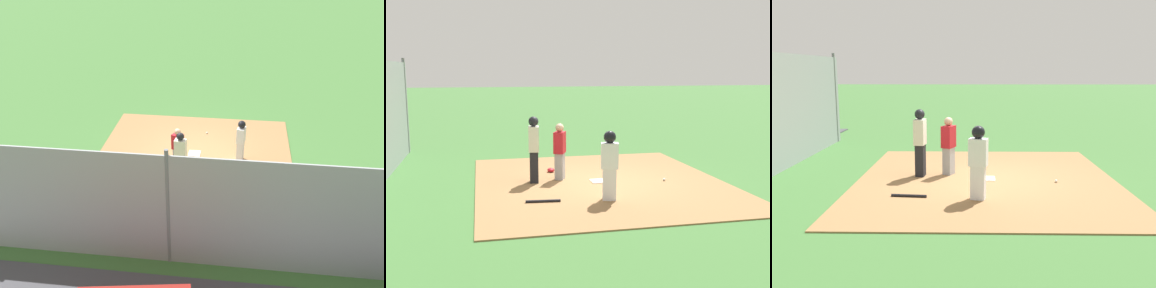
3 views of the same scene
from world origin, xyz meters
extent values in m
plane|color=#3D6B33|center=(0.00, 0.00, 0.00)|extent=(140.00, 140.00, 0.00)
cube|color=olive|center=(0.00, 0.00, 0.01)|extent=(7.20, 6.40, 0.03)
cube|color=white|center=(0.00, 0.00, 0.04)|extent=(0.44, 0.44, 0.02)
cube|color=#9E9EA3|center=(-0.47, -0.97, 0.39)|extent=(0.36, 0.32, 0.72)
cube|color=#B21923|center=(-0.47, -0.97, 1.03)|extent=(0.45, 0.39, 0.57)
sphere|color=tan|center=(-0.47, -0.97, 1.42)|extent=(0.22, 0.22, 0.22)
cube|color=black|center=(-0.27, -1.69, 0.44)|extent=(0.32, 0.26, 0.82)
cube|color=beige|center=(-0.27, -1.69, 1.18)|extent=(0.41, 0.30, 0.65)
sphere|color=black|center=(-0.27, -1.69, 1.63)|extent=(0.26, 0.26, 0.26)
cube|color=silver|center=(1.70, -0.23, 0.39)|extent=(0.28, 0.34, 0.73)
cube|color=white|center=(1.70, -0.23, 1.05)|extent=(0.34, 0.43, 0.58)
sphere|color=tan|center=(1.70, -0.23, 1.45)|extent=(0.23, 0.23, 0.23)
sphere|color=black|center=(1.70, -0.23, 1.47)|extent=(0.28, 0.28, 0.28)
cylinder|color=black|center=(1.59, -1.72, 0.06)|extent=(0.13, 0.78, 0.06)
ellipsoid|color=#B21923|center=(-1.36, -1.08, 0.09)|extent=(0.24, 0.20, 0.12)
sphere|color=white|center=(0.32, 1.70, 0.07)|extent=(0.07, 0.07, 0.07)
cylinder|color=slate|center=(-5.70, -5.57, 1.68)|extent=(0.10, 0.10, 3.35)
camera|label=1|loc=(1.56, -13.60, 8.00)|focal=39.31mm
camera|label=2|loc=(11.18, -3.04, 2.93)|focal=42.18mm
camera|label=3|loc=(10.42, -0.35, 2.75)|focal=39.84mm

